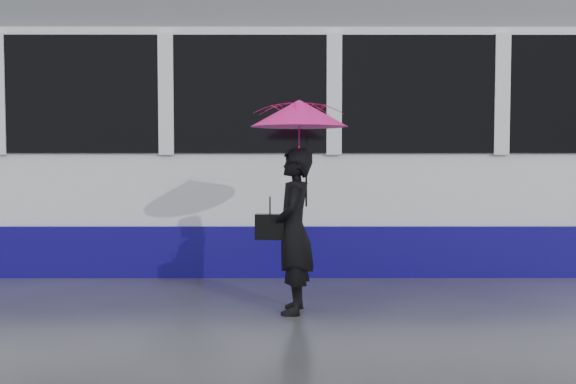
{
  "coord_description": "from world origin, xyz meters",
  "views": [
    {
      "loc": [
        0.61,
        -6.4,
        1.44
      ],
      "look_at": [
        0.62,
        0.01,
        1.1
      ],
      "focal_mm": 40.0,
      "sensor_mm": 36.0,
      "label": 1
    }
  ],
  "objects": [
    {
      "name": "ground",
      "position": [
        0.0,
        0.0,
        0.0
      ],
      "size": [
        90.0,
        90.0,
        0.0
      ],
      "primitive_type": "plane",
      "color": "#28272C",
      "rests_on": "ground"
    },
    {
      "name": "woman",
      "position": [
        0.68,
        -0.49,
        0.76
      ],
      "size": [
        0.41,
        0.58,
        1.53
      ],
      "primitive_type": "imported",
      "rotation": [
        0.0,
        0.0,
        -1.64
      ],
      "color": "black",
      "rests_on": "ground"
    },
    {
      "name": "rails",
      "position": [
        0.0,
        2.5,
        0.01
      ],
      "size": [
        34.0,
        1.51,
        0.02
      ],
      "color": "#3F3D38",
      "rests_on": "ground"
    },
    {
      "name": "tram",
      "position": [
        3.68,
        2.5,
        1.64
      ],
      "size": [
        26.0,
        2.56,
        3.35
      ],
      "color": "white",
      "rests_on": "ground"
    },
    {
      "name": "umbrella",
      "position": [
        0.73,
        -0.49,
        1.68
      ],
      "size": [
        0.96,
        0.96,
        1.03
      ],
      "rotation": [
        0.0,
        0.0,
        -0.07
      ],
      "color": "#E6134F",
      "rests_on": "ground"
    },
    {
      "name": "handbag",
      "position": [
        0.46,
        -0.47,
        0.8
      ],
      "size": [
        0.28,
        0.14,
        0.42
      ],
      "rotation": [
        0.0,
        0.0,
        -0.07
      ],
      "color": "black",
      "rests_on": "ground"
    }
  ]
}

